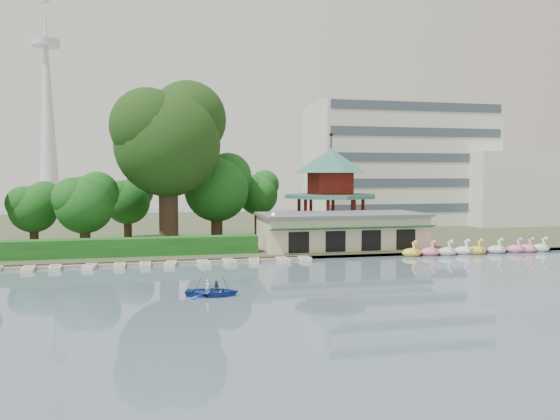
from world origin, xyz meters
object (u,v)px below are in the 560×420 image
object	(u,v)px
rowboat_with_passengers	(212,288)
boathouse	(341,230)
pavilion	(331,184)
big_tree	(169,135)
dock	(140,263)

from	to	relation	value
rowboat_with_passengers	boathouse	bearing A→B (deg)	50.43
boathouse	rowboat_with_passengers	world-z (taller)	boathouse
pavilion	big_tree	xyz separation A→B (m)	(-20.83, -3.80, 5.66)
dock	rowboat_with_passengers	distance (m)	16.21
boathouse	pavilion	distance (m)	11.43
dock	boathouse	bearing A→B (deg)	12.24
pavilion	rowboat_with_passengers	xyz separation A→B (m)	(-18.56, -30.06, -6.94)
dock	pavilion	bearing A→B (deg)	31.66
pavilion	big_tree	distance (m)	21.92
dock	rowboat_with_passengers	bearing A→B (deg)	-70.37
boathouse	pavilion	world-z (taller)	pavilion
rowboat_with_passengers	dock	bearing A→B (deg)	109.63
boathouse	big_tree	xyz separation A→B (m)	(-18.83, 6.22, 10.78)
boathouse	rowboat_with_passengers	distance (m)	26.05
dock	rowboat_with_passengers	world-z (taller)	rowboat_with_passengers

